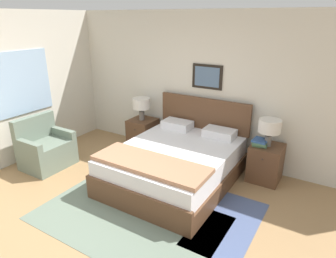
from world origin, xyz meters
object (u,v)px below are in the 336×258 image
(armchair, at_px, (46,150))
(table_lamp_by_door, at_px, (270,127))
(bed, at_px, (175,163))
(nightstand_near_window, at_px, (143,134))
(table_lamp_near_window, at_px, (141,104))
(nightstand_by_door, at_px, (266,163))

(armchair, distance_m, table_lamp_by_door, 3.76)
(armchair, height_order, table_lamp_by_door, table_lamp_by_door)
(bed, distance_m, table_lamp_by_door, 1.55)
(nightstand_near_window, relative_size, table_lamp_near_window, 1.38)
(armchair, relative_size, table_lamp_by_door, 2.05)
(nightstand_near_window, bearing_deg, nightstand_by_door, 0.00)
(nightstand_by_door, height_order, table_lamp_near_window, table_lamp_near_window)
(bed, bearing_deg, table_lamp_by_door, 33.26)
(table_lamp_by_door, bearing_deg, nightstand_by_door, 67.75)
(nightstand_by_door, distance_m, table_lamp_near_window, 2.49)
(bed, distance_m, nightstand_by_door, 1.44)
(armchair, xyz_separation_m, nightstand_near_window, (0.99, 1.52, -0.01))
(bed, distance_m, table_lamp_near_window, 1.56)
(table_lamp_near_window, bearing_deg, table_lamp_by_door, 0.00)
(armchair, xyz_separation_m, table_lamp_by_door, (3.39, 1.51, 0.60))
(armchair, relative_size, nightstand_by_door, 1.49)
(bed, bearing_deg, armchair, -161.85)
(armchair, bearing_deg, bed, 108.09)
(armchair, bearing_deg, table_lamp_near_window, 146.80)
(table_lamp_by_door, bearing_deg, table_lamp_near_window, 180.00)
(table_lamp_near_window, bearing_deg, bed, -33.03)
(nightstand_near_window, xyz_separation_m, table_lamp_by_door, (2.40, -0.01, 0.61))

